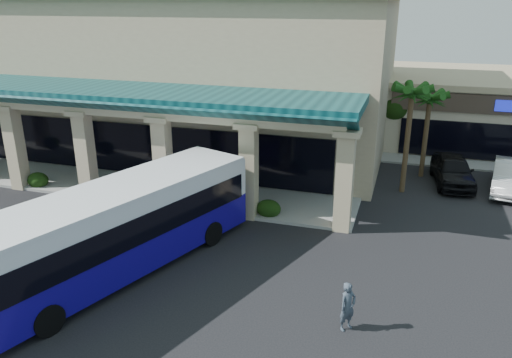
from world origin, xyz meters
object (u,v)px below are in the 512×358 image
(car_silver, at_px, (453,170))
(car_white, at_px, (511,177))
(transit_bus, at_px, (122,230))
(pedestrian, at_px, (348,307))

(car_silver, distance_m, car_white, 2.99)
(transit_bus, distance_m, car_silver, 19.03)
(car_white, bearing_deg, transit_bus, -129.67)
(pedestrian, bearing_deg, transit_bus, 121.91)
(pedestrian, distance_m, car_white, 16.53)
(pedestrian, height_order, car_silver, car_silver)
(transit_bus, relative_size, car_white, 2.44)
(car_silver, relative_size, car_white, 0.97)
(transit_bus, bearing_deg, pedestrian, 12.22)
(transit_bus, distance_m, car_white, 20.98)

